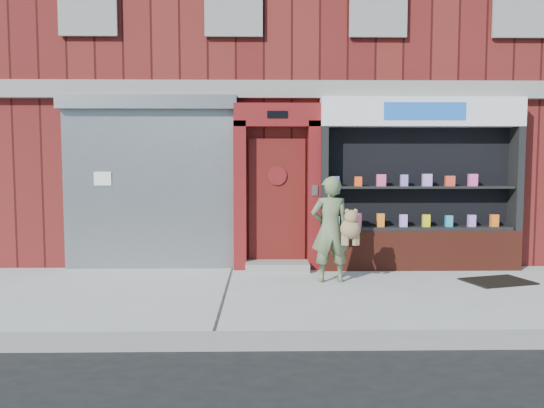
{
  "coord_description": "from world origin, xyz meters",
  "views": [
    {
      "loc": [
        -1.0,
        -7.42,
        1.87
      ],
      "look_at": [
        -0.85,
        1.0,
        1.22
      ],
      "focal_mm": 35.0,
      "sensor_mm": 36.0,
      "label": 1
    }
  ],
  "objects": [
    {
      "name": "red_door_bay",
      "position": [
        -0.75,
        1.86,
        1.46
      ],
      "size": [
        1.52,
        0.58,
        2.9
      ],
      "color": "#5E1011",
      "rests_on": "ground"
    },
    {
      "name": "doormat",
      "position": [
        2.7,
        0.74,
        0.01
      ],
      "size": [
        1.14,
        0.94,
        0.02
      ],
      "primitive_type": "cube",
      "rotation": [
        0.0,
        0.0,
        0.28
      ],
      "color": "black",
      "rests_on": "ground"
    },
    {
      "name": "ground",
      "position": [
        0.0,
        0.0,
        0.0
      ],
      "size": [
        80.0,
        80.0,
        0.0
      ],
      "primitive_type": "plane",
      "color": "#9E9E99",
      "rests_on": "ground"
    },
    {
      "name": "pharmacy_bay",
      "position": [
        1.75,
        1.81,
        1.37
      ],
      "size": [
        3.5,
        0.41,
        3.0
      ],
      "color": "#5D2116",
      "rests_on": "ground"
    },
    {
      "name": "shutter_bay",
      "position": [
        -3.0,
        1.93,
        1.72
      ],
      "size": [
        3.1,
        0.3,
        3.04
      ],
      "color": "gray",
      "rests_on": "ground"
    },
    {
      "name": "woman",
      "position": [
        0.09,
        0.81,
        0.84
      ],
      "size": [
        0.77,
        0.54,
        1.67
      ],
      "color": "#5D6E48",
      "rests_on": "ground"
    },
    {
      "name": "building",
      "position": [
        -0.0,
        5.99,
        4.0
      ],
      "size": [
        12.0,
        8.16,
        8.0
      ],
      "color": "#581514",
      "rests_on": "ground"
    },
    {
      "name": "curb",
      "position": [
        0.0,
        -2.15,
        0.06
      ],
      "size": [
        60.0,
        0.3,
        0.12
      ],
      "primitive_type": "cube",
      "color": "gray",
      "rests_on": "ground"
    }
  ]
}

